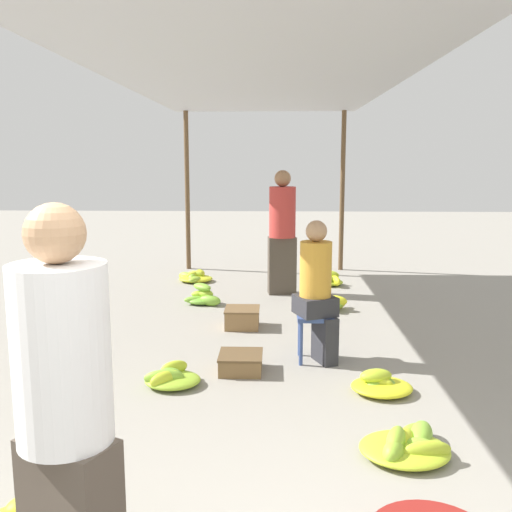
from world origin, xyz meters
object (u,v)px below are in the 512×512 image
at_px(banana_pile_right_0, 380,384).
at_px(crate_near, 241,362).
at_px(vendor_foreground, 66,417).
at_px(banana_pile_left_2, 194,277).
at_px(vendor_seated, 318,288).
at_px(banana_pile_right_2, 328,281).
at_px(banana_pile_right_3, 408,445).
at_px(crate_mid, 242,318).
at_px(banana_pile_left_1, 203,297).
at_px(banana_pile_left_3, 170,378).
at_px(shopper_walking_mid, 282,230).
at_px(stool, 315,324).
at_px(banana_pile_right_1, 328,304).

xyz_separation_m(banana_pile_right_0, crate_near, (-1.19, 0.43, 0.02)).
height_order(vendor_foreground, banana_pile_right_0, vendor_foreground).
bearing_deg(banana_pile_left_2, vendor_seated, -64.67).
height_order(vendor_foreground, banana_pile_right_2, vendor_foreground).
height_order(vendor_foreground, banana_pile_left_2, vendor_foreground).
bearing_deg(vendor_foreground, banana_pile_right_3, 40.14).
xyz_separation_m(vendor_foreground, crate_mid, (0.44, 4.28, -0.80)).
bearing_deg(banana_pile_left_1, banana_pile_left_3, -88.49).
height_order(banana_pile_right_2, shopper_walking_mid, shopper_walking_mid).
bearing_deg(banana_pile_left_1, banana_pile_right_3, -64.83).
relative_size(banana_pile_right_0, banana_pile_right_3, 0.80).
bearing_deg(shopper_walking_mid, stool, -84.22).
distance_m(vendor_foreground, banana_pile_left_1, 5.40).
bearing_deg(vendor_foreground, banana_pile_left_3, 91.58).
bearing_deg(stool, banana_pile_left_1, 122.23).
xyz_separation_m(banana_pile_right_2, crate_near, (-1.12, -3.67, 0.01)).
xyz_separation_m(banana_pile_left_1, shopper_walking_mid, (1.06, 0.66, 0.82)).
distance_m(vendor_seated, crate_near, 1.00).
bearing_deg(banana_pile_left_3, crate_near, 31.93).
distance_m(banana_pile_right_0, banana_pile_right_2, 4.10).
xyz_separation_m(banana_pile_left_2, shopper_walking_mid, (1.39, -0.76, 0.85)).
bearing_deg(banana_pile_right_3, crate_near, 129.04).
height_order(vendor_seated, banana_pile_right_1, vendor_seated).
relative_size(vendor_seated, banana_pile_right_1, 2.44).
bearing_deg(stool, banana_pile_right_1, 80.74).
height_order(banana_pile_left_1, banana_pile_right_3, banana_pile_left_1).
relative_size(banana_pile_right_3, crate_mid, 1.61).
bearing_deg(banana_pile_right_3, banana_pile_right_0, 89.60).
distance_m(stool, banana_pile_right_1, 1.92).
distance_m(stool, banana_pile_right_0, 0.95).
relative_size(vendor_foreground, banana_pile_right_0, 3.45).
relative_size(banana_pile_left_3, banana_pile_right_0, 0.94).
bearing_deg(crate_mid, banana_pile_left_2, 110.19).
xyz_separation_m(stool, banana_pile_right_0, (0.50, -0.75, -0.30)).
height_order(crate_near, crate_mid, crate_mid).
bearing_deg(banana_pile_right_2, banana_pile_right_3, -89.33).
bearing_deg(banana_pile_left_1, shopper_walking_mid, 31.90).
distance_m(banana_pile_left_2, banana_pile_right_2, 2.11).
xyz_separation_m(banana_pile_right_0, shopper_walking_mid, (-0.78, 3.54, 0.85)).
relative_size(banana_pile_left_1, banana_pile_right_0, 1.05).
xyz_separation_m(stool, banana_pile_left_3, (-1.27, -0.68, -0.29)).
bearing_deg(banana_pile_right_2, crate_near, -107.01).
xyz_separation_m(vendor_seated, shopper_walking_mid, (-0.30, 2.80, 0.21)).
height_order(banana_pile_left_3, banana_pile_right_0, banana_pile_right_0).
distance_m(banana_pile_right_0, crate_near, 1.27).
bearing_deg(banana_pile_right_1, shopper_walking_mid, 122.76).
bearing_deg(vendor_foreground, vendor_seated, 69.08).
xyz_separation_m(crate_mid, shopper_walking_mid, (0.48, 1.71, 0.81)).
bearing_deg(banana_pile_right_3, shopper_walking_mid, 99.61).
bearing_deg(banana_pile_right_0, vendor_foreground, -124.75).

